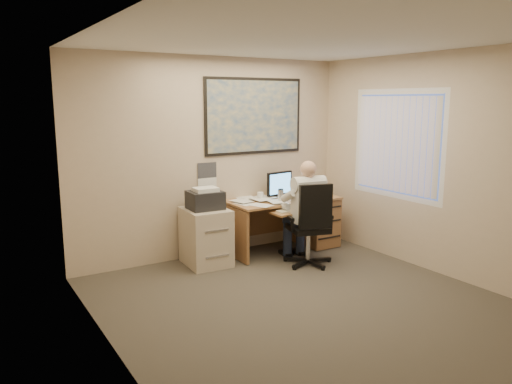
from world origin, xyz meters
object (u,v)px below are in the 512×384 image
desk (300,217)px  office_chair (311,241)px  person (307,213)px  filing_cabinet (206,231)px

desk → office_chair: size_ratio=1.46×
desk → person: (-0.40, -0.68, 0.24)m
desk → person: person is taller
desk → filing_cabinet: desk is taller
filing_cabinet → desk: bearing=3.7°
filing_cabinet → person: (1.14, -0.67, 0.24)m
desk → filing_cabinet: 1.54m
person → office_chair: bearing=-71.7°
filing_cabinet → office_chair: office_chair is taller
filing_cabinet → person: bearing=-27.3°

